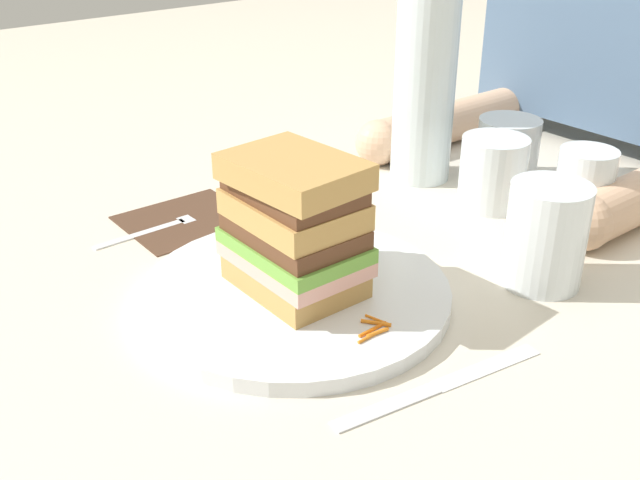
{
  "coord_description": "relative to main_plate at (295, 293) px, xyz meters",
  "views": [
    {
      "loc": [
        0.48,
        -0.37,
        0.37
      ],
      "look_at": [
        -0.01,
        0.02,
        0.05
      ],
      "focal_mm": 42.08,
      "sensor_mm": 36.0,
      "label": 1
    }
  ],
  "objects": [
    {
      "name": "ground_plane",
      "position": [
        0.01,
        0.01,
        -0.01
      ],
      "size": [
        3.0,
        3.0,
        0.0
      ],
      "primitive_type": "plane",
      "color": "beige"
    },
    {
      "name": "main_plate",
      "position": [
        0.0,
        0.0,
        0.0
      ],
      "size": [
        0.29,
        0.29,
        0.01
      ],
      "primitive_type": "cylinder",
      "color": "white",
      "rests_on": "ground_plane"
    },
    {
      "name": "sandwich",
      "position": [
        0.0,
        -0.0,
        0.07
      ],
      "size": [
        0.13,
        0.1,
        0.13
      ],
      "color": "tan",
      "rests_on": "main_plate"
    },
    {
      "name": "carrot_shred_0",
      "position": [
        -0.09,
        -0.02,
        0.01
      ],
      "size": [
        0.02,
        0.0,
        0.0
      ],
      "primitive_type": "cylinder",
      "rotation": [
        0.0,
        1.57,
        3.03
      ],
      "color": "orange",
      "rests_on": "main_plate"
    },
    {
      "name": "carrot_shred_1",
      "position": [
        -0.1,
        0.02,
        0.01
      ],
      "size": [
        0.02,
        0.02,
        0.0
      ],
      "primitive_type": "cylinder",
      "rotation": [
        0.0,
        1.57,
        3.86
      ],
      "color": "orange",
      "rests_on": "main_plate"
    },
    {
      "name": "carrot_shred_2",
      "position": [
        -0.07,
        -0.02,
        0.01
      ],
      "size": [
        0.03,
        0.01,
        0.0
      ],
      "primitive_type": "cylinder",
      "rotation": [
        0.0,
        1.57,
        2.92
      ],
      "color": "orange",
      "rests_on": "main_plate"
    },
    {
      "name": "carrot_shred_3",
      "position": [
        -0.08,
        0.01,
        0.01
      ],
      "size": [
        0.01,
        0.02,
        0.0
      ],
      "primitive_type": "cylinder",
      "rotation": [
        0.0,
        1.57,
        1.5
      ],
      "color": "orange",
      "rests_on": "main_plate"
    },
    {
      "name": "carrot_shred_4",
      "position": [
        -0.08,
        0.01,
        0.01
      ],
      "size": [
        0.0,
        0.02,
        0.0
      ],
      "primitive_type": "cylinder",
      "rotation": [
        0.0,
        1.57,
        1.58
      ],
      "color": "orange",
      "rests_on": "main_plate"
    },
    {
      "name": "carrot_shred_5",
      "position": [
        0.09,
        0.02,
        0.01
      ],
      "size": [
        0.02,
        0.01,
        0.0
      ],
      "primitive_type": "cylinder",
      "rotation": [
        0.0,
        1.57,
        0.26
      ],
      "color": "orange",
      "rests_on": "main_plate"
    },
    {
      "name": "carrot_shred_6",
      "position": [
        0.1,
        0.01,
        0.01
      ],
      "size": [
        0.0,
        0.03,
        0.0
      ],
      "primitive_type": "cylinder",
      "rotation": [
        0.0,
        1.57,
        1.62
      ],
      "color": "orange",
      "rests_on": "main_plate"
    },
    {
      "name": "carrot_shred_7",
      "position": [
        0.11,
        -0.0,
        0.01
      ],
      "size": [
        0.0,
        0.02,
        0.0
      ],
      "primitive_type": "cylinder",
      "rotation": [
        0.0,
        1.57,
        1.62
      ],
      "color": "orange",
      "rests_on": "main_plate"
    },
    {
      "name": "carrot_shred_8",
      "position": [
        0.1,
        0.02,
        0.01
      ],
      "size": [
        0.02,
        0.02,
        0.0
      ],
      "primitive_type": "cylinder",
      "rotation": [
        0.0,
        1.57,
        0.63
      ],
      "color": "orange",
      "rests_on": "main_plate"
    },
    {
      "name": "carrot_shred_9",
      "position": [
        0.11,
        0.0,
        0.01
      ],
      "size": [
        0.01,
        0.02,
        0.0
      ],
      "primitive_type": "cylinder",
      "rotation": [
        0.0,
        1.57,
        1.46
      ],
      "color": "orange",
      "rests_on": "main_plate"
    },
    {
      "name": "napkin_dark",
      "position": [
        -0.22,
        0.0,
        -0.01
      ],
      "size": [
        0.13,
        0.14,
        0.0
      ],
      "primitive_type": "cube",
      "rotation": [
        0.0,
        0.0,
        -0.01
      ],
      "color": "#4C3323",
      "rests_on": "ground_plane"
    },
    {
      "name": "fork",
      "position": [
        -0.22,
        -0.02,
        -0.0
      ],
      "size": [
        0.02,
        0.17,
        0.0
      ],
      "color": "silver",
      "rests_on": "napkin_dark"
    },
    {
      "name": "knife",
      "position": [
        0.18,
        0.01,
        -0.01
      ],
      "size": [
        0.04,
        0.2,
        0.0
      ],
      "color": "silver",
      "rests_on": "ground_plane"
    },
    {
      "name": "juice_glass",
      "position": [
        0.12,
        0.21,
        0.04
      ],
      "size": [
        0.08,
        0.08,
        0.1
      ],
      "color": "white",
      "rests_on": "ground_plane"
    },
    {
      "name": "water_bottle",
      "position": [
        -0.15,
        0.32,
        0.13
      ],
      "size": [
        0.08,
        0.08,
        0.31
      ],
      "color": "silver",
      "rests_on": "ground_plane"
    },
    {
      "name": "empty_tumbler_0",
      "position": [
        0.07,
        0.36,
        0.04
      ],
      "size": [
        0.06,
        0.06,
        0.09
      ],
      "primitive_type": "cylinder",
      "color": "silver",
      "rests_on": "ground_plane"
    },
    {
      "name": "empty_tumbler_1",
      "position": [
        -0.03,
        0.32,
        0.04
      ],
      "size": [
        0.08,
        0.08,
        0.09
      ],
      "primitive_type": "cylinder",
      "color": "silver",
      "rests_on": "ground_plane"
    },
    {
      "name": "empty_tumbler_2",
      "position": [
        -0.07,
        0.4,
        0.03
      ],
      "size": [
        0.08,
        0.08,
        0.08
      ],
      "primitive_type": "cylinder",
      "color": "silver",
      "rests_on": "ground_plane"
    }
  ]
}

